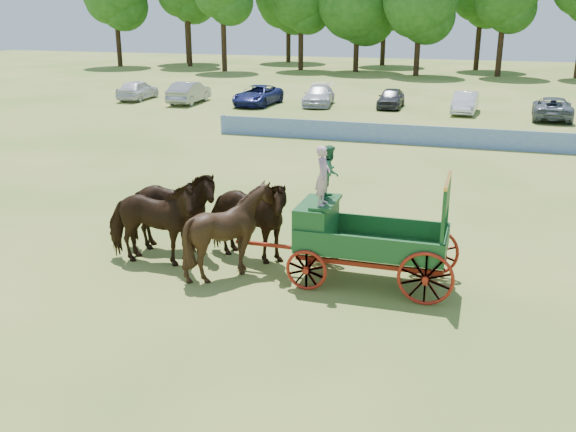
{
  "coord_description": "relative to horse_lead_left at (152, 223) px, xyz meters",
  "views": [
    {
      "loc": [
        0.72,
        -16.2,
        6.94
      ],
      "look_at": [
        -4.44,
        0.39,
        1.3
      ],
      "focal_mm": 40.0,
      "sensor_mm": 36.0,
      "label": 1
    }
  ],
  "objects": [
    {
      "name": "horse_lead_left",
      "position": [
        0.0,
        0.0,
        0.0
      ],
      "size": [
        3.05,
        1.55,
        2.5
      ],
      "primitive_type": "imported",
      "rotation": [
        0.0,
        0.0,
        1.64
      ],
      "color": "#301E0D",
      "rests_on": "ground"
    },
    {
      "name": "parked_cars",
      "position": [
        3.03,
        31.01,
        -0.51
      ],
      "size": [
        48.35,
        6.92,
        1.64
      ],
      "color": "silver",
      "rests_on": "ground"
    },
    {
      "name": "horse_wheel_left",
      "position": [
        2.4,
        0.0,
        0.0
      ],
      "size": [
        2.56,
        2.34,
        2.51
      ],
      "primitive_type": "imported",
      "rotation": [
        0.0,
        0.0,
        1.72
      ],
      "color": "#301E0D",
      "rests_on": "ground"
    },
    {
      "name": "farm_dray",
      "position": [
        5.38,
        0.57,
        0.32
      ],
      "size": [
        6.0,
        2.0,
        3.68
      ],
      "color": "#A52D10",
      "rests_on": "ground"
    },
    {
      "name": "horse_wheel_right",
      "position": [
        2.4,
        1.1,
        0.0
      ],
      "size": [
        3.17,
        1.91,
        2.5
      ],
      "primitive_type": "imported",
      "rotation": [
        0.0,
        0.0,
        1.37
      ],
      "color": "#301E0D",
      "rests_on": "ground"
    },
    {
      "name": "ground",
      "position": [
        7.95,
        1.16,
        -1.25
      ],
      "size": [
        160.0,
        160.0,
        0.0
      ],
      "primitive_type": "plane",
      "color": "#A99B4C",
      "rests_on": "ground"
    },
    {
      "name": "horse_lead_right",
      "position": [
        -0.0,
        1.1,
        0.0
      ],
      "size": [
        3.17,
        1.9,
        2.5
      ],
      "primitive_type": "imported",
      "rotation": [
        0.0,
        0.0,
        1.77
      ],
      "color": "#301E0D",
      "rests_on": "ground"
    },
    {
      "name": "sponsor_banner",
      "position": [
        6.95,
        19.16,
        -0.73
      ],
      "size": [
        26.0,
        0.08,
        1.05
      ],
      "primitive_type": "cube",
      "color": "#1E4CA4",
      "rests_on": "ground"
    }
  ]
}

